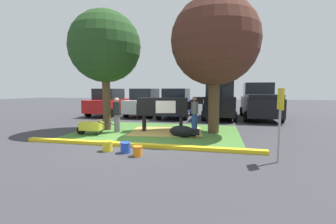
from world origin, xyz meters
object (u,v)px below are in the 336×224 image
(shade_tree_right, at_px, (215,42))
(suv_black, at_px, (220,100))
(sedan_silver, at_px, (145,103))
(hatchback_white, at_px, (176,103))
(calf_lying, at_px, (183,132))
(wheelbarrow, at_px, (91,126))
(bucket_yellow, at_px, (107,146))
(cow_holstein, at_px, (165,107))
(bucket_orange, at_px, (138,151))
(pickup_truck_black, at_px, (259,102))
(shade_tree_left, at_px, (105,47))
(parking_sign, at_px, (280,111))
(person_handler, at_px, (194,113))
(bucket_blue, at_px, (125,147))
(person_visitor_near, at_px, (117,114))
(sedan_red, at_px, (109,102))

(shade_tree_right, xyz_separation_m, suv_black, (0.28, 5.45, -2.75))
(sedan_silver, distance_m, hatchback_white, 2.47)
(calf_lying, distance_m, wheelbarrow, 3.97)
(sedan_silver, height_order, hatchback_white, same)
(shade_tree_right, bearing_deg, bucket_yellow, -130.42)
(cow_holstein, distance_m, bucket_orange, 4.26)
(pickup_truck_black, bearing_deg, shade_tree_right, -115.92)
(bucket_orange, bearing_deg, shade_tree_right, 63.08)
(shade_tree_left, height_order, pickup_truck_black, shade_tree_left)
(parking_sign, bearing_deg, sedan_silver, 125.46)
(person_handler, height_order, bucket_orange, person_handler)
(shade_tree_right, relative_size, pickup_truck_black, 1.10)
(shade_tree_left, distance_m, wheelbarrow, 3.78)
(bucket_blue, xyz_separation_m, sedan_silver, (-2.54, 9.71, 0.81))
(bucket_orange, bearing_deg, hatchback_white, 93.57)
(parking_sign, bearing_deg, bucket_yellow, 179.19)
(sedan_silver, height_order, pickup_truck_black, pickup_truck_black)
(calf_lying, relative_size, bucket_orange, 4.38)
(bucket_yellow, xyz_separation_m, suv_black, (3.51, 9.24, 1.10))
(shade_tree_right, xyz_separation_m, cow_holstein, (-2.24, 0.02, -2.87))
(cow_holstein, distance_m, suv_black, 5.99)
(person_visitor_near, relative_size, pickup_truck_black, 0.29)
(bucket_yellow, relative_size, sedan_red, 0.08)
(shade_tree_left, xyz_separation_m, pickup_truck_black, (7.92, 6.13, -2.82))
(shade_tree_left, bearing_deg, parking_sign, -27.76)
(calf_lying, distance_m, hatchback_white, 6.85)
(person_handler, relative_size, sedan_silver, 0.37)
(bucket_blue, distance_m, suv_black, 9.80)
(hatchback_white, relative_size, suv_black, 0.96)
(wheelbarrow, xyz_separation_m, sedan_red, (-2.80, 7.20, 0.60))
(parking_sign, bearing_deg, bucket_orange, -176.20)
(shade_tree_right, distance_m, sedan_silver, 8.35)
(person_handler, distance_m, pickup_truck_black, 6.85)
(sedan_silver, relative_size, hatchback_white, 1.00)
(shade_tree_right, relative_size, bucket_orange, 19.65)
(bucket_yellow, distance_m, sedan_silver, 9.86)
(shade_tree_left, height_order, calf_lying, shade_tree_left)
(bucket_yellow, relative_size, suv_black, 0.07)
(parking_sign, xyz_separation_m, bucket_orange, (-3.88, -0.26, -1.24))
(bucket_orange, distance_m, hatchback_white, 9.63)
(bucket_orange, bearing_deg, sedan_red, 120.89)
(sedan_red, bearing_deg, bucket_blue, -60.61)
(wheelbarrow, relative_size, bucket_orange, 5.31)
(cow_holstein, bearing_deg, bucket_yellow, -104.48)
(shade_tree_right, xyz_separation_m, sedan_red, (-7.94, 5.67, -3.03))
(shade_tree_right, height_order, bucket_orange, shade_tree_right)
(bucket_orange, bearing_deg, shade_tree_left, 127.55)
(sedan_red, xyz_separation_m, suv_black, (8.23, -0.22, 0.29))
(shade_tree_left, relative_size, person_handler, 3.45)
(bucket_blue, distance_m, hatchback_white, 9.34)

